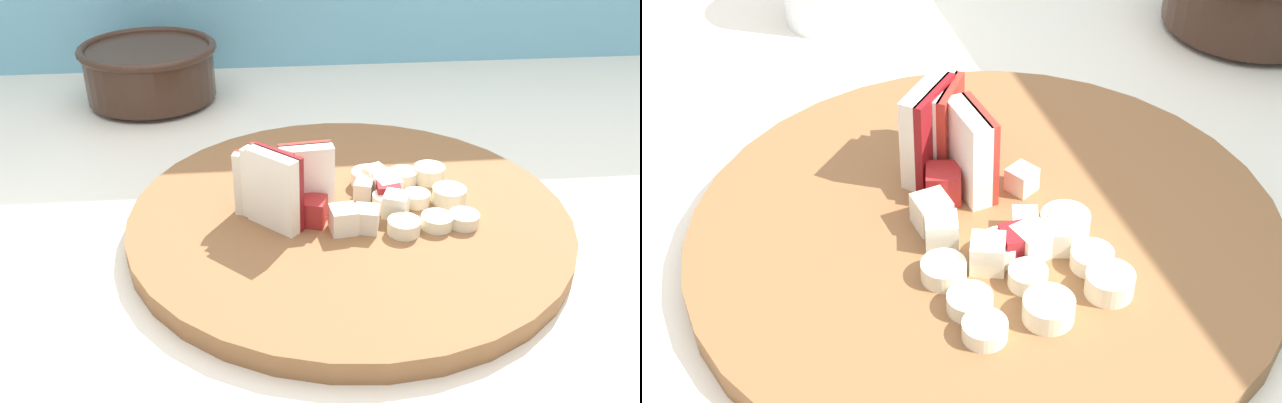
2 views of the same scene
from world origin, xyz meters
The scene contains 4 objects.
cutting_board centered at (0.02, -0.03, 0.91)m, with size 0.36×0.36×0.02m, color brown.
apple_wedge_fan centered at (-0.03, -0.04, 0.95)m, with size 0.08×0.05×0.06m.
apple_dice_pile centered at (0.04, -0.03, 0.93)m, with size 0.10×0.09×0.02m.
banana_slice_rows centered at (0.08, -0.02, 0.93)m, with size 0.09×0.11×0.01m.
Camera 2 is at (0.42, -0.18, 1.28)m, focal length 51.53 mm.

